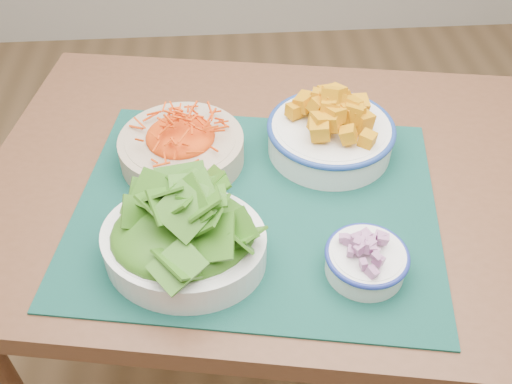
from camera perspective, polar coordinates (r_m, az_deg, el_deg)
table at (r=1.06m, az=3.60°, el=-2.91°), size 1.18×0.89×0.75m
placemat at (r=0.93m, az=0.00°, el=-1.42°), size 0.65×0.57×0.00m
carrot_bowl at (r=0.99m, az=-7.50°, el=4.94°), size 0.27×0.27×0.08m
squash_bowl at (r=1.00m, az=7.54°, el=6.55°), size 0.27×0.27×0.11m
lettuce_bowl at (r=0.82m, az=-7.33°, el=-4.06°), size 0.29×0.26×0.12m
onion_bowl at (r=0.83m, az=11.01°, el=-6.44°), size 0.12×0.12×0.06m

